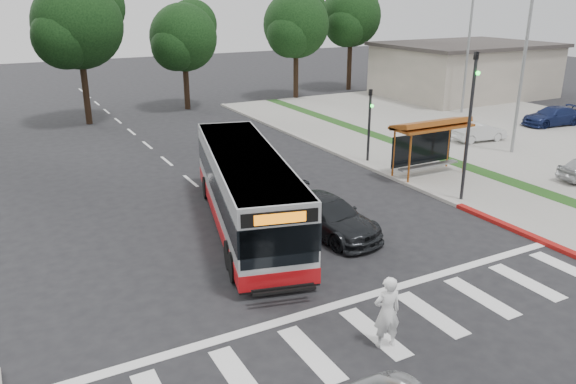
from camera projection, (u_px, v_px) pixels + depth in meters
ground at (287, 261)px, 19.37m from camera, size 140.00×140.00×0.00m
sidewalk_east at (393, 160)px, 30.93m from camera, size 4.00×40.00×0.12m
curb_east at (364, 165)px, 30.02m from camera, size 0.30×40.00×0.15m
curb_east_red at (516, 230)px, 21.73m from camera, size 0.32×6.00×0.15m
parking_lot at (515, 130)px, 37.99m from camera, size 18.00×36.00×0.10m
commercial_building at (464, 71)px, 50.37m from camera, size 14.00×10.00×4.40m
building_roof_cap at (467, 44)px, 49.60m from camera, size 14.60×10.60×0.30m
crosswalk_ladder at (374, 333)px, 15.22m from camera, size 18.00×2.60×0.01m
bus_shelter at (430, 130)px, 27.68m from camera, size 4.20×1.60×2.86m
traffic_signal_ne_tall at (470, 115)px, 23.64m from camera, size 0.18×0.37×6.50m
traffic_signal_ne_short at (370, 118)px, 29.90m from camera, size 0.18×0.37×4.00m
lot_light_front at (526, 49)px, 30.48m from camera, size 1.90×0.35×9.01m
lot_light_mid at (469, 35)px, 41.47m from camera, size 1.90×0.35×9.01m
tree_ne_a at (297, 23)px, 47.76m from camera, size 6.16×5.74×9.30m
tree_ne_b at (351, 15)px, 52.39m from camera, size 6.16×5.74×10.02m
tree_north_a at (79, 22)px, 37.84m from camera, size 6.60×6.15×10.17m
tree_north_b at (184, 36)px, 43.50m from camera, size 5.72×5.33×8.43m
transit_bus at (246, 191)px, 21.75m from camera, size 5.29×11.77×2.97m
pedestrian at (387, 312)px, 14.33m from camera, size 0.82×0.63×2.01m
dark_sedan at (327, 216)px, 21.39m from camera, size 2.70×5.14×1.42m
parked_car_1 at (479, 132)px, 34.72m from camera, size 3.51×1.59×1.12m
parked_car_3 at (552, 116)px, 38.90m from camera, size 4.59×2.31×1.28m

